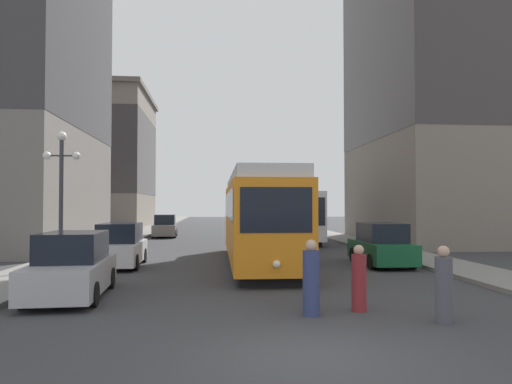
# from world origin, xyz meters

# --- Properties ---
(ground_plane) EXTENTS (200.00, 200.00, 0.00)m
(ground_plane) POSITION_xyz_m (0.00, 0.00, 0.00)
(ground_plane) COLOR #38383A
(sidewalk_left) EXTENTS (2.59, 120.00, 0.15)m
(sidewalk_left) POSITION_xyz_m (-8.16, 40.00, 0.07)
(sidewalk_left) COLOR gray
(sidewalk_left) RESTS_ON ground
(sidewalk_right) EXTENTS (2.59, 120.00, 0.15)m
(sidewalk_right) POSITION_xyz_m (8.16, 40.00, 0.07)
(sidewalk_right) COLOR gray
(sidewalk_right) RESTS_ON ground
(streetcar) EXTENTS (2.72, 13.50, 3.89)m
(streetcar) POSITION_xyz_m (0.33, 13.09, 2.10)
(streetcar) COLOR black
(streetcar) RESTS_ON ground
(transit_bus) EXTENTS (2.91, 11.94, 3.45)m
(transit_bus) POSITION_xyz_m (3.78, 26.45, 1.95)
(transit_bus) COLOR black
(transit_bus) RESTS_ON ground
(parked_car_left_near) EXTENTS (2.07, 4.56, 1.82)m
(parked_car_left_near) POSITION_xyz_m (-5.57, 5.87, 0.84)
(parked_car_left_near) COLOR black
(parked_car_left_near) RESTS_ON ground
(parked_car_left_mid) EXTENTS (2.03, 4.59, 1.82)m
(parked_car_left_mid) POSITION_xyz_m (-5.57, 31.78, 0.84)
(parked_car_left_mid) COLOR black
(parked_car_left_mid) RESTS_ON ground
(parked_car_right_far) EXTENTS (1.93, 4.30, 1.82)m
(parked_car_right_far) POSITION_xyz_m (5.57, 12.10, 0.84)
(parked_car_right_far) COLOR black
(parked_car_right_far) RESTS_ON ground
(parked_car_left_far) EXTENTS (1.95, 4.40, 1.82)m
(parked_car_left_far) POSITION_xyz_m (-5.57, 12.74, 0.84)
(parked_car_left_far) COLOR black
(parked_car_left_far) RESTS_ON ground
(pedestrian_crossing_near) EXTENTS (0.40, 0.40, 1.77)m
(pedestrian_crossing_near) POSITION_xyz_m (0.67, 3.07, 0.83)
(pedestrian_crossing_near) COLOR navy
(pedestrian_crossing_near) RESTS_ON ground
(pedestrian_crossing_far) EXTENTS (0.38, 0.38, 1.69)m
(pedestrian_crossing_far) POSITION_xyz_m (3.44, 2.13, 0.79)
(pedestrian_crossing_far) COLOR #4C4C56
(pedestrian_crossing_far) RESTS_ON ground
(pedestrian_on_sidewalk) EXTENTS (0.36, 0.36, 1.61)m
(pedestrian_on_sidewalk) POSITION_xyz_m (1.93, 3.43, 0.75)
(pedestrian_on_sidewalk) COLOR maroon
(pedestrian_on_sidewalk) RESTS_ON ground
(lamp_post_left_near) EXTENTS (1.41, 0.36, 5.28)m
(lamp_post_left_near) POSITION_xyz_m (-7.47, 11.02, 3.63)
(lamp_post_left_near) COLOR #333338
(lamp_post_left_near) RESTS_ON sidewalk_left
(building_left_midblock) EXTENTS (12.40, 16.26, 15.81)m
(building_left_midblock) POSITION_xyz_m (-15.36, 49.97, 8.11)
(building_left_midblock) COLOR slate
(building_left_midblock) RESTS_ON ground
(building_right_corner) EXTENTS (11.37, 15.13, 28.84)m
(building_right_corner) POSITION_xyz_m (14.84, 24.76, 14.87)
(building_right_corner) COLOR slate
(building_right_corner) RESTS_ON ground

